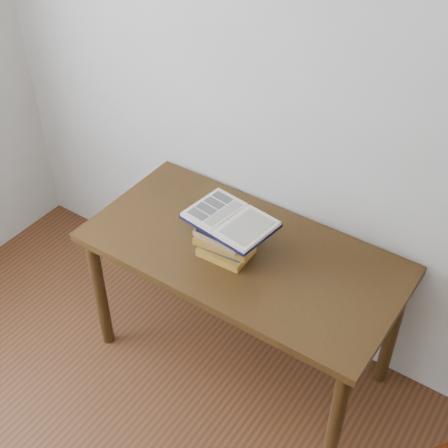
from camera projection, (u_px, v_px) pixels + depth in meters
The scene contains 3 objects.
desk at pixel (243, 266), 2.77m from camera, with size 1.40×0.70×0.75m.
book_stack at pixel (225, 237), 2.63m from camera, with size 0.27×0.18×0.18m.
open_book at pixel (230, 220), 2.56m from camera, with size 0.38×0.29×0.03m.
Camera 1 is at (0.98, -0.31, 2.58)m, focal length 50.00 mm.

